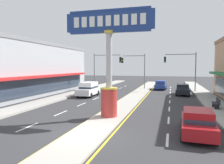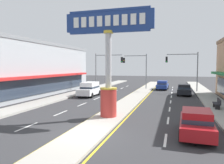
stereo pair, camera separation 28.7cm
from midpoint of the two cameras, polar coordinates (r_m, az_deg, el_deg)
name	(u,v)px [view 1 (the left image)]	position (r m, az deg, el deg)	size (l,w,h in m)	color
ground_plane	(88,135)	(12.97, -6.93, -13.77)	(160.00, 160.00, 0.00)	#303033
median_strip	(137,95)	(30.03, 6.36, -3.39)	(2.31, 52.00, 0.14)	#A39E93
sidewalk_left	(71,94)	(30.90, -11.02, -3.19)	(2.50, 60.00, 0.18)	#9E9B93
sidewalk_right	(210,99)	(27.99, 24.23, -4.23)	(2.50, 60.00, 0.18)	#9E9B93
lane_markings	(135,97)	(28.71, 5.92, -3.86)	(9.05, 52.00, 0.01)	silver
district_sign	(109,64)	(16.35, -1.32, 4.92)	(6.82, 1.31, 8.11)	#B7332D
storefront_left	(26,69)	(32.80, -22.01, 3.29)	(8.20, 25.13, 7.35)	#999EA3
traffic_light_left_side	(104,65)	(36.20, -2.35, 4.54)	(4.86, 0.46, 6.20)	slate
traffic_light_right_side	(184,65)	(35.34, 18.30, 4.34)	(4.86, 0.46, 6.20)	slate
traffic_light_median_far	(136,65)	(38.30, 6.21, 4.41)	(4.20, 0.46, 6.20)	slate
sedan_near_right_lane	(198,122)	(13.41, 21.22, -9.92)	(1.98, 4.37, 1.53)	maroon
suv_far_right_lane	(89,89)	(28.95, -6.54, -1.85)	(2.03, 4.63, 1.90)	white
sedan_near_left_lane	(182,89)	(31.54, 17.97, -1.89)	(1.87, 4.32, 1.53)	black
sedan_mid_left_lane	(161,85)	(38.20, 12.61, -0.78)	(1.99, 4.38, 1.53)	navy
street_bench	(216,103)	(21.88, 25.68, -5.05)	(0.48, 1.60, 0.88)	#232328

